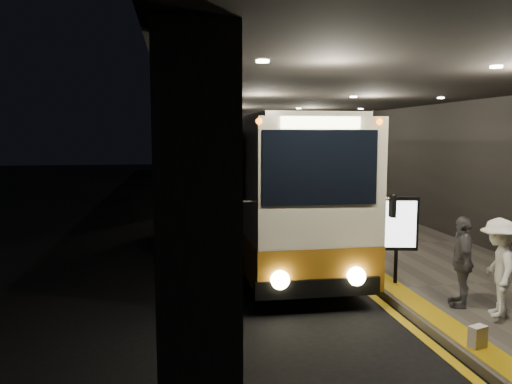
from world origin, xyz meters
TOP-DOWN VIEW (x-y plane):
  - ground at (0.00, 0.00)m, footprint 90.00×90.00m
  - lane_line_white at (-1.80, 5.00)m, footprint 0.12×50.00m
  - kerb_stripe_yellow at (2.35, 5.00)m, footprint 0.18×50.00m
  - sidewalk at (4.75, 5.00)m, footprint 4.50×50.00m
  - tactile_strip at (2.85, 5.00)m, footprint 0.50×50.00m
  - terminal_wall at (7.00, 5.00)m, footprint 0.10×50.00m
  - support_columns at (-1.50, 4.00)m, footprint 0.80×24.80m
  - canopy at (2.50, 5.00)m, footprint 9.00×50.00m
  - coach_main at (0.89, 1.75)m, footprint 2.64×11.98m
  - coach_second at (1.09, 18.93)m, footprint 2.70×12.54m
  - coach_third at (1.14, 33.06)m, footprint 2.78×12.67m
  - passenger_boarding at (2.80, 0.40)m, footprint 0.48×0.65m
  - passenger_waiting_white at (3.95, -4.98)m, footprint 0.94×1.26m
  - passenger_waiting_grey at (3.60, -4.41)m, footprint 0.87×1.13m
  - bag_plain at (2.80, -6.19)m, footprint 0.31×0.24m
  - info_sign at (3.00, -2.87)m, footprint 0.90×0.29m
  - stanchion_post at (2.85, -0.66)m, footprint 0.05×0.05m

SIDE VIEW (x-z plane):
  - ground at x=0.00m, z-range 0.00..0.00m
  - lane_line_white at x=-1.80m, z-range 0.00..0.01m
  - kerb_stripe_yellow at x=2.35m, z-range 0.00..0.01m
  - sidewalk at x=4.75m, z-range 0.00..0.15m
  - tactile_strip at x=2.85m, z-range 0.15..0.16m
  - bag_plain at x=2.80m, z-range 0.15..0.49m
  - stanchion_post at x=2.85m, z-range 0.15..1.34m
  - passenger_boarding at x=2.80m, z-range 0.15..1.78m
  - passenger_waiting_grey at x=3.60m, z-range 0.15..1.87m
  - passenger_waiting_white at x=3.95m, z-range 0.15..1.92m
  - info_sign at x=3.00m, z-range 0.48..2.39m
  - coach_main at x=0.89m, z-range -0.07..3.64m
  - coach_second at x=1.09m, z-range -0.08..3.86m
  - coach_third at x=1.14m, z-range -0.08..3.90m
  - support_columns at x=-1.50m, z-range 0.00..4.40m
  - terminal_wall at x=7.00m, z-range 0.00..6.00m
  - canopy at x=2.50m, z-range 4.40..4.80m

